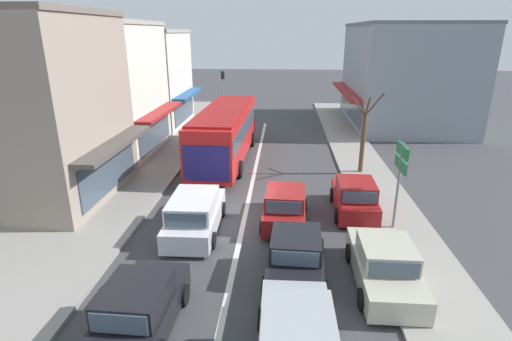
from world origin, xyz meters
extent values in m
plane|color=#3F3F42|center=(0.00, 0.00, 0.00)|extent=(140.00, 140.00, 0.00)
cube|color=silver|center=(0.00, 4.00, 0.00)|extent=(0.20, 28.00, 0.01)
cube|color=gray|center=(-6.80, 6.00, 0.07)|extent=(5.20, 44.00, 0.14)
cube|color=gray|center=(6.20, 6.00, 0.06)|extent=(2.80, 44.00, 0.12)
cube|color=gray|center=(-10.20, 1.17, 4.08)|extent=(7.52, 7.19, 8.17)
cube|color=#4C4742|center=(-5.99, 1.17, 2.70)|extent=(1.10, 6.62, 0.20)
cube|color=#425160|center=(-6.41, 1.17, 1.40)|extent=(0.06, 5.75, 1.80)
cube|color=#6E6358|center=(-10.20, 1.17, 8.29)|extent=(7.68, 7.19, 0.24)
cube|color=silver|center=(-10.20, 8.69, 3.93)|extent=(7.07, 7.45, 7.87)
cube|color=maroon|center=(-6.21, 8.69, 2.70)|extent=(1.10, 6.85, 0.20)
cube|color=#425160|center=(-6.63, 8.69, 1.40)|extent=(0.06, 5.96, 1.80)
cube|color=#A19D92|center=(-10.20, 8.69, 7.99)|extent=(7.23, 7.45, 0.24)
cube|color=silver|center=(-10.20, 16.44, 3.70)|extent=(7.07, 7.38, 7.41)
cube|color=#23568E|center=(-6.22, 16.44, 2.70)|extent=(1.10, 6.79, 0.20)
cube|color=#425160|center=(-6.64, 16.44, 1.40)|extent=(0.06, 5.90, 1.80)
cube|color=#A19D92|center=(-10.20, 16.44, 7.53)|extent=(7.23, 7.38, 0.24)
cube|color=#84939E|center=(11.50, 18.91, 3.97)|extent=(8.39, 12.66, 7.94)
cube|color=maroon|center=(6.86, 18.91, 2.70)|extent=(1.10, 11.65, 0.20)
cube|color=#425160|center=(7.28, 18.91, 1.40)|extent=(0.06, 10.13, 1.80)
cube|color=slate|center=(11.50, 18.91, 8.06)|extent=(8.55, 12.66, 0.24)
cube|color=red|center=(-1.91, 7.47, 1.76)|extent=(2.82, 10.87, 2.70)
cube|color=#425160|center=(-1.91, 7.47, 2.16)|extent=(2.85, 10.44, 0.90)
cube|color=navy|center=(-2.07, 2.05, 1.56)|extent=(2.25, 0.13, 1.76)
cube|color=maroon|center=(-1.91, 7.47, 3.17)|extent=(2.67, 10.00, 0.12)
cylinder|color=black|center=(-3.06, 10.86, 0.48)|extent=(0.29, 0.97, 0.96)
cylinder|color=black|center=(-0.56, 10.78, 0.48)|extent=(0.29, 0.97, 0.96)
cylinder|color=black|center=(-3.24, 4.54, 0.48)|extent=(0.29, 0.97, 0.96)
cylinder|color=black|center=(-0.74, 4.47, 0.48)|extent=(0.29, 0.97, 0.96)
cube|color=silver|center=(-1.81, -1.66, 0.52)|extent=(1.83, 4.53, 0.76)
cube|color=silver|center=(-1.81, -2.01, 1.24)|extent=(1.68, 2.62, 0.68)
cube|color=#425160|center=(-1.83, -0.69, 1.24)|extent=(1.51, 0.08, 0.58)
cube|color=#425160|center=(-1.79, -3.33, 1.24)|extent=(1.48, 0.08, 0.54)
cylinder|color=black|center=(-2.71, -0.32, 0.31)|extent=(0.19, 0.62, 0.62)
cylinder|color=black|center=(-0.95, -0.30, 0.31)|extent=(0.19, 0.62, 0.62)
cylinder|color=black|center=(-2.67, -3.02, 0.31)|extent=(0.19, 0.62, 0.62)
cylinder|color=black|center=(-0.91, -3.00, 0.31)|extent=(0.19, 0.62, 0.62)
cube|color=black|center=(-2.04, -7.30, 0.52)|extent=(1.74, 3.75, 0.76)
cube|color=black|center=(-2.05, -7.60, 1.22)|extent=(1.57, 1.94, 0.64)
cube|color=#425160|center=(-2.02, -6.63, 1.22)|extent=(1.40, 0.10, 0.54)
cube|color=#425160|center=(-2.08, -8.57, 1.22)|extent=(1.37, 0.10, 0.51)
cylinder|color=black|center=(-2.83, -6.16, 0.31)|extent=(0.20, 0.62, 0.62)
cylinder|color=black|center=(-1.19, -6.21, 0.31)|extent=(0.20, 0.62, 0.62)
cube|color=black|center=(2.04, -4.43, 0.51)|extent=(1.91, 4.27, 0.72)
cube|color=black|center=(2.04, -4.53, 1.17)|extent=(1.64, 1.87, 0.60)
cube|color=#425160|center=(2.08, -3.61, 1.17)|extent=(1.44, 0.13, 0.51)
cube|color=#425160|center=(2.00, -5.45, 1.17)|extent=(1.41, 0.12, 0.48)
cylinder|color=black|center=(1.24, -3.13, 0.31)|extent=(0.21, 0.63, 0.62)
cylinder|color=black|center=(2.96, -3.21, 0.31)|extent=(0.21, 0.63, 0.62)
cylinder|color=black|center=(1.13, -5.65, 0.31)|extent=(0.21, 0.63, 0.62)
cylinder|color=black|center=(2.85, -5.73, 0.31)|extent=(0.21, 0.63, 0.62)
cube|color=maroon|center=(1.70, -0.70, 0.52)|extent=(1.80, 3.77, 0.76)
cube|color=maroon|center=(1.69, -1.00, 1.22)|extent=(1.60, 1.96, 0.64)
cube|color=#425160|center=(1.73, -0.03, 1.22)|extent=(1.40, 0.12, 0.54)
cube|color=#425160|center=(1.64, -1.97, 1.22)|extent=(1.37, 0.12, 0.51)
cylinder|color=black|center=(0.93, 0.45, 0.31)|extent=(0.21, 0.63, 0.62)
cylinder|color=black|center=(2.57, 0.38, 0.31)|extent=(0.21, 0.63, 0.62)
cylinder|color=black|center=(0.83, -1.77, 0.31)|extent=(0.21, 0.63, 0.62)
cylinder|color=black|center=(2.47, -1.84, 0.31)|extent=(0.21, 0.63, 0.62)
cube|color=#9EA3A8|center=(1.99, -8.76, 1.24)|extent=(1.66, 2.61, 0.68)
cube|color=#425160|center=(1.98, -7.44, 1.24)|extent=(1.51, 0.07, 0.58)
cylinder|color=black|center=(1.09, -7.06, 0.31)|extent=(0.19, 0.62, 0.62)
cylinder|color=black|center=(2.85, -7.05, 0.31)|extent=(0.19, 0.62, 0.62)
cube|color=#B7B29E|center=(4.77, -4.80, 0.51)|extent=(1.75, 4.21, 0.72)
cube|color=#B7B29E|center=(4.77, -4.90, 1.17)|extent=(1.57, 1.81, 0.60)
cube|color=#425160|center=(4.78, -3.98, 1.17)|extent=(1.44, 0.07, 0.51)
cube|color=#425160|center=(4.76, -5.82, 1.17)|extent=(1.40, 0.07, 0.48)
cylinder|color=black|center=(3.92, -3.53, 0.31)|extent=(0.18, 0.62, 0.62)
cylinder|color=black|center=(5.64, -3.54, 0.31)|extent=(0.18, 0.62, 0.62)
cylinder|color=black|center=(3.90, -6.05, 0.31)|extent=(0.18, 0.62, 0.62)
cylinder|color=black|center=(5.62, -6.06, 0.31)|extent=(0.18, 0.62, 0.62)
cube|color=maroon|center=(4.70, 0.48, 0.52)|extent=(1.73, 3.74, 0.76)
cube|color=maroon|center=(4.69, 0.18, 1.22)|extent=(1.57, 1.94, 0.64)
cube|color=#425160|center=(4.71, 1.15, 1.22)|extent=(1.40, 0.09, 0.54)
cube|color=#425160|center=(4.67, -0.79, 1.22)|extent=(1.37, 0.09, 0.51)
cylinder|color=black|center=(3.90, 1.61, 0.31)|extent=(0.20, 0.62, 0.62)
cylinder|color=black|center=(5.54, 1.57, 0.31)|extent=(0.20, 0.62, 0.62)
cylinder|color=black|center=(3.85, -0.61, 0.31)|extent=(0.20, 0.62, 0.62)
cylinder|color=black|center=(5.49, -0.65, 0.31)|extent=(0.20, 0.62, 0.62)
cylinder|color=gray|center=(-3.90, 19.99, 2.10)|extent=(0.12, 0.12, 4.20)
cube|color=black|center=(-3.90, 19.99, 3.85)|extent=(0.24, 0.24, 0.68)
sphere|color=red|center=(-3.76, 19.99, 4.08)|extent=(0.13, 0.13, 0.13)
sphere|color=black|center=(-3.76, 19.99, 3.86)|extent=(0.13, 0.13, 0.13)
sphere|color=black|center=(-3.76, 19.99, 3.64)|extent=(0.13, 0.13, 0.13)
cylinder|color=gray|center=(6.02, -1.09, 1.80)|extent=(0.10, 0.10, 3.60)
cube|color=#19753D|center=(6.02, -1.11, 3.30)|extent=(0.08, 1.40, 0.44)
cube|color=white|center=(6.06, -1.11, 3.30)|extent=(0.01, 1.10, 0.10)
cube|color=#19753D|center=(6.02, -1.11, 2.75)|extent=(0.08, 1.40, 0.44)
cube|color=white|center=(6.06, -1.11, 2.75)|extent=(0.01, 1.10, 0.10)
cylinder|color=brown|center=(5.89, 5.61, 1.63)|extent=(0.24, 0.24, 3.26)
cylinder|color=brown|center=(5.89, 6.09, 3.60)|extent=(0.10, 1.00, 0.76)
cylinder|color=brown|center=(6.33, 5.61, 3.86)|extent=(0.96, 0.10, 1.25)
cylinder|color=brown|center=(5.89, 5.18, 3.81)|extent=(0.10, 0.95, 1.16)
cylinder|color=brown|center=(5.52, 5.61, 3.74)|extent=(0.82, 0.10, 1.02)
cylinder|color=#232838|center=(-4.43, 12.79, 0.56)|extent=(0.14, 0.14, 0.84)
cylinder|color=#232838|center=(-4.59, 12.72, 0.56)|extent=(0.14, 0.14, 0.84)
cube|color=#478951|center=(-4.51, 12.75, 1.26)|extent=(0.42, 0.34, 0.56)
sphere|color=#9E7051|center=(-4.51, 12.75, 1.66)|extent=(0.22, 0.22, 0.22)
cylinder|color=#478951|center=(-4.29, 12.84, 1.26)|extent=(0.09, 0.09, 0.54)
cylinder|color=#478951|center=(-4.73, 12.67, 1.26)|extent=(0.09, 0.09, 0.54)
cube|color=maroon|center=(-4.79, 12.62, 1.08)|extent=(0.18, 0.26, 0.22)
camera|label=1|loc=(1.56, -15.72, 7.49)|focal=28.00mm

